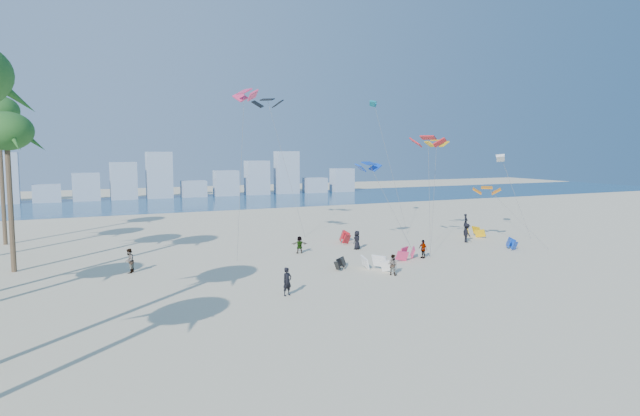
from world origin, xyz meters
name	(u,v)px	position (x,y,z in m)	size (l,w,h in m)	color
ground	(396,324)	(0.00, 0.00, 0.00)	(220.00, 220.00, 0.00)	beige
ocean	(162,203)	(0.00, 72.00, 0.01)	(220.00, 220.00, 0.00)	navy
kitesurfer_near	(287,282)	(-3.02, 7.90, 0.90)	(0.66, 0.43, 1.80)	black
kitesurfer_mid	(393,265)	(6.12, 10.12, 0.77)	(0.74, 0.58, 1.53)	gray
kitesurfers_far	(361,241)	(8.88, 19.87, 0.87)	(38.30, 12.98, 1.88)	black
grounded_kites	(409,246)	(12.48, 17.56, 0.47)	(21.56, 15.90, 1.02)	black
flying_kites	(372,130)	(12.49, 24.35, 10.92)	(30.69, 23.59, 15.10)	#0B3CC1
distant_skyline	(145,182)	(-1.19, 82.00, 3.09)	(85.00, 3.00, 8.40)	#9EADBF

